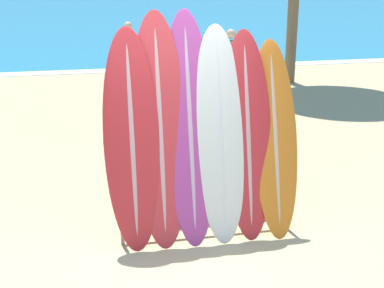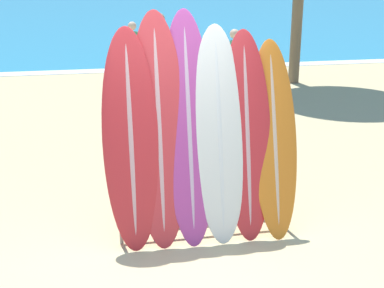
{
  "view_description": "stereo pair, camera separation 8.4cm",
  "coord_description": "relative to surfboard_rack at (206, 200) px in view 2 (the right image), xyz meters",
  "views": [
    {
      "loc": [
        -0.87,
        -4.51,
        2.88
      ],
      "look_at": [
        0.37,
        1.48,
        0.82
      ],
      "focal_mm": 50.0,
      "sensor_mm": 36.0,
      "label": 1
    },
    {
      "loc": [
        -0.79,
        -4.53,
        2.88
      ],
      "look_at": [
        0.37,
        1.48,
        0.82
      ],
      "focal_mm": 50.0,
      "sensor_mm": 36.0,
      "label": 2
    }
  ],
  "objects": [
    {
      "name": "surfboard_slot_4",
      "position": [
        0.46,
        0.06,
        0.68
      ],
      "size": [
        0.54,
        0.61,
        2.24
      ],
      "color": "red",
      "rests_on": "ground_plane"
    },
    {
      "name": "person_near_water",
      "position": [
        -0.07,
        8.12,
        0.41
      ],
      "size": [
        0.26,
        0.21,
        1.56
      ],
      "rotation": [
        0.0,
        0.0,
        0.29
      ],
      "color": "beige",
      "rests_on": "ground_plane"
    },
    {
      "name": "surfboard_rack",
      "position": [
        0.0,
        0.0,
        0.0
      ],
      "size": [
        1.91,
        0.04,
        0.8
      ],
      "color": "gray",
      "rests_on": "ground_plane"
    },
    {
      "name": "surfboard_slot_1",
      "position": [
        -0.49,
        0.08,
        0.79
      ],
      "size": [
        0.59,
        0.64,
        2.45
      ],
      "color": "red",
      "rests_on": "ground_plane"
    },
    {
      "name": "ocean_water",
      "position": [
        -0.37,
        39.35,
        -0.44
      ],
      "size": [
        120.0,
        60.0,
        0.01
      ],
      "color": "teal",
      "rests_on": "ground_plane"
    },
    {
      "name": "surfboard_slot_0",
      "position": [
        -0.79,
        0.04,
        0.71
      ],
      "size": [
        0.58,
        0.58,
        2.3
      ],
      "color": "red",
      "rests_on": "ground_plane"
    },
    {
      "name": "person_mid_beach",
      "position": [
        1.96,
        6.07,
        0.42
      ],
      "size": [
        0.24,
        0.27,
        1.56
      ],
      "rotation": [
        0.0,
        0.0,
        1.04
      ],
      "color": "beige",
      "rests_on": "ground_plane"
    },
    {
      "name": "ground_plane",
      "position": [
        -0.37,
        -0.68,
        -0.44
      ],
      "size": [
        160.0,
        160.0,
        0.0
      ],
      "primitive_type": "plane",
      "color": "tan"
    },
    {
      "name": "person_far_left",
      "position": [
        0.5,
        7.27,
        0.55
      ],
      "size": [
        0.25,
        0.3,
        1.82
      ],
      "rotation": [
        0.0,
        0.0,
        4.36
      ],
      "color": "#A87A5B",
      "rests_on": "ground_plane"
    },
    {
      "name": "surfboard_slot_5",
      "position": [
        0.77,
        0.05,
        0.63
      ],
      "size": [
        0.51,
        0.69,
        2.12
      ],
      "color": "orange",
      "rests_on": "ground_plane"
    },
    {
      "name": "surfboard_slot_2",
      "position": [
        -0.17,
        0.09,
        0.79
      ],
      "size": [
        0.55,
        0.69,
        2.46
      ],
      "color": "#B23D8E",
      "rests_on": "ground_plane"
    },
    {
      "name": "surfboard_slot_3",
      "position": [
        0.15,
        0.05,
        0.71
      ],
      "size": [
        0.57,
        0.66,
        2.3
      ],
      "color": "silver",
      "rests_on": "ground_plane"
    }
  ]
}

